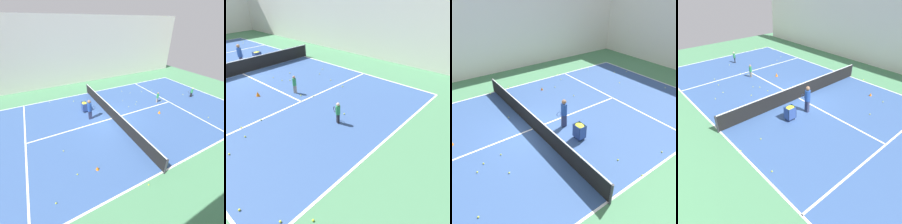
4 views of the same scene
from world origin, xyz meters
The scene contains 38 objects.
ground_plane centered at (0.00, 0.00, 0.00)m, with size 35.42×35.42×0.00m, color #477F56.
court_playing_area centered at (0.00, 0.00, 0.00)m, with size 11.89×23.87×0.00m.
line_baseline_near centered at (0.00, -11.94, 0.01)m, with size 11.89×0.10×0.00m, color white.
line_sideline_right centered at (5.94, 0.00, 0.01)m, with size 0.10×23.87×0.00m, color white.
line_service_near centered at (0.00, -6.57, 0.01)m, with size 11.89×0.10×0.00m, color white.
line_centre_service centered at (0.00, 0.00, 0.01)m, with size 0.10×13.13×0.00m, color white.
hall_enclosure_right centered at (9.79, 0.00, 3.87)m, with size 0.15×31.72×7.75m.
tennis_net centered at (0.00, 0.00, 0.55)m, with size 12.19×0.10×1.07m.
player_near_baseline centered at (-0.22, -9.52, 0.61)m, with size 0.29×0.56×1.07m.
coach_at_net centered at (0.81, 1.62, 1.00)m, with size 0.38×0.69×1.75m.
child_midcourt centered at (0.52, -5.41, 0.63)m, with size 0.29×0.29×1.09m.
ball_cart centered at (2.22, 1.61, 0.63)m, with size 0.58×0.47×0.90m.
training_cone_0 centered at (-1.23, -4.12, 0.14)m, with size 0.23×0.23×0.28m, color orange.
tennis_ball_3 centered at (-5.05, -11.69, 0.04)m, with size 0.07×0.07×0.07m, color yellow.
tennis_ball_4 centered at (-4.72, -7.90, 0.04)m, with size 0.07×0.07×0.07m, color yellow.
tennis_ball_8 centered at (4.14, 11.06, 0.04)m, with size 0.07×0.07×0.07m, color yellow.
tennis_ball_9 centered at (3.67, -4.26, 0.04)m, with size 0.07×0.07×0.07m, color yellow.
tennis_ball_11 centered at (0.88, -6.60, 0.04)m, with size 0.07×0.07×0.07m, color yellow.
tennis_ball_12 centered at (-5.63, -10.49, 0.04)m, with size 0.07×0.07×0.07m, color yellow.
tennis_ball_13 centered at (1.12, -3.22, 0.04)m, with size 0.07×0.07×0.07m, color yellow.
tennis_ball_14 centered at (-2.56, -6.61, 0.04)m, with size 0.07×0.07×0.07m, color yellow.
tennis_ball_15 centered at (5.26, 10.25, 0.04)m, with size 0.07×0.07×0.07m, color yellow.
tennis_ball_16 centered at (5.52, 4.21, 0.04)m, with size 0.07×0.07×0.07m, color yellow.
tennis_ball_19 centered at (1.48, -3.62, 0.04)m, with size 0.07×0.07×0.07m, color yellow.
tennis_ball_21 centered at (4.52, -3.69, 0.04)m, with size 0.07×0.07×0.07m, color yellow.
tennis_ball_22 centered at (4.62, 2.03, 0.04)m, with size 0.07×0.07×0.07m, color yellow.
tennis_ball_23 centered at (-3.74, -7.31, 0.04)m, with size 0.07×0.07×0.07m, color yellow.
tennis_ball_25 centered at (1.01, -2.33, 0.04)m, with size 0.07×0.07×0.07m, color yellow.
tennis_ball_27 centered at (0.55, -9.26, 0.04)m, with size 0.07×0.07×0.07m, color yellow.
tennis_ball_28 centered at (-4.42, -12.34, 0.04)m, with size 0.07×0.07×0.07m, color yellow.
tennis_ball_29 centered at (4.68, 8.87, 0.04)m, with size 0.07×0.07×0.07m, color yellow.
tennis_ball_30 centered at (2.35, -2.49, 0.04)m, with size 0.07×0.07×0.07m, color yellow.
tennis_ball_32 centered at (3.09, -6.97, 0.04)m, with size 0.07×0.07×0.07m, color yellow.
tennis_ball_34 centered at (5.90, 2.16, 0.04)m, with size 0.07×0.07×0.07m, color yellow.
tennis_ball_35 centered at (0.46, -5.98, 0.04)m, with size 0.07×0.07×0.07m, color yellow.
tennis_ball_36 centered at (-3.51, -6.54, 0.04)m, with size 0.07×0.07×0.07m, color yellow.
tennis_ball_37 centered at (5.00, 9.40, 0.04)m, with size 0.07×0.07×0.07m, color yellow.
tennis_ball_38 centered at (3.36, -5.67, 0.04)m, with size 0.07×0.07×0.07m, color yellow.
Camera 2 is at (-6.72, -15.31, 5.71)m, focal length 35.00 mm.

